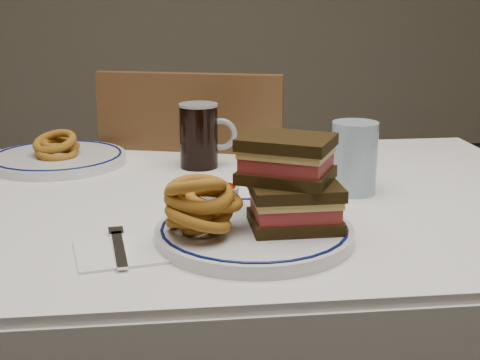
{
  "coord_description": "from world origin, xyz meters",
  "views": [
    {
      "loc": [
        -0.11,
        -1.15,
        1.11
      ],
      "look_at": [
        0.0,
        -0.19,
        0.84
      ],
      "focal_mm": 50.0,
      "sensor_mm": 36.0,
      "label": 1
    }
  ],
  "objects": [
    {
      "name": "chair_far",
      "position": [
        -0.02,
        0.48,
        0.51
      ],
      "size": [
        0.53,
        0.53,
        0.93
      ],
      "color": "#4A3118",
      "rests_on": "floor"
    },
    {
      "name": "water_glass",
      "position": [
        0.23,
        0.0,
        0.82
      ],
      "size": [
        0.08,
        0.08,
        0.13
      ],
      "primitive_type": "cylinder",
      "color": "#92AABC",
      "rests_on": "dining_table"
    },
    {
      "name": "ketchup_ramekin",
      "position": [
        -0.02,
        -0.12,
        0.79
      ],
      "size": [
        0.06,
        0.06,
        0.04
      ],
      "color": "silver",
      "rests_on": "main_plate"
    },
    {
      "name": "napkin_fork",
      "position": [
        -0.18,
        -0.24,
        0.75
      ],
      "size": [
        0.14,
        0.16,
        0.01
      ],
      "color": "white",
      "rests_on": "dining_table"
    },
    {
      "name": "onion_rings_far",
      "position": [
        -0.34,
        0.28,
        0.79
      ],
      "size": [
        0.1,
        0.12,
        0.07
      ],
      "color": "brown",
      "rests_on": "far_plate"
    },
    {
      "name": "beer_mug",
      "position": [
        -0.03,
        0.22,
        0.82
      ],
      "size": [
        0.12,
        0.08,
        0.13
      ],
      "color": "black",
      "rests_on": "dining_table"
    },
    {
      "name": "reuben_sandwich",
      "position": [
        0.08,
        -0.21,
        0.84
      ],
      "size": [
        0.16,
        0.15,
        0.14
      ],
      "color": "black",
      "rests_on": "main_plate"
    },
    {
      "name": "far_plate",
      "position": [
        -0.34,
        0.28,
        0.76
      ],
      "size": [
        0.29,
        0.29,
        0.02
      ],
      "color": "silver",
      "rests_on": "dining_table"
    },
    {
      "name": "dining_table",
      "position": [
        0.0,
        0.0,
        0.64
      ],
      "size": [
        1.27,
        0.87,
        0.75
      ],
      "color": "silver",
      "rests_on": "floor"
    },
    {
      "name": "onion_rings_main",
      "position": [
        -0.06,
        -0.24,
        0.81
      ],
      "size": [
        0.12,
        0.12,
        0.12
      ],
      "color": "brown",
      "rests_on": "main_plate"
    },
    {
      "name": "main_plate",
      "position": [
        0.02,
        -0.22,
        0.76
      ],
      "size": [
        0.3,
        0.3,
        0.02
      ],
      "color": "silver",
      "rests_on": "dining_table"
    }
  ]
}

